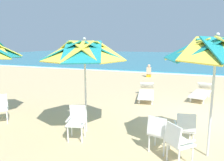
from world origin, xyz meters
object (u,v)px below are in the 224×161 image
at_px(plastic_chair_6, 0,107).
at_px(plastic_chair_0, 185,127).
at_px(beachgoer_seated, 149,73).
at_px(plastic_chair_1, 159,131).
at_px(plastic_chair_3, 77,120).
at_px(sun_lounger_1, 201,92).
at_px(beach_umbrella_1, 85,52).
at_px(plastic_chair_2, 178,141).
at_px(beach_umbrella_0, 216,51).
at_px(sun_lounger_2, 146,93).

bearing_deg(plastic_chair_6, plastic_chair_0, 3.45).
bearing_deg(beachgoer_seated, plastic_chair_1, -78.13).
bearing_deg(plastic_chair_3, sun_lounger_1, 59.72).
distance_m(beach_umbrella_1, beachgoer_seated, 10.35).
bearing_deg(plastic_chair_1, plastic_chair_6, 178.52).
bearing_deg(plastic_chair_2, beach_umbrella_0, 41.56).
bearing_deg(plastic_chair_6, plastic_chair_1, -1.48).
relative_size(beach_umbrella_1, beachgoer_seated, 2.81).
bearing_deg(sun_lounger_2, plastic_chair_6, -130.42).
height_order(sun_lounger_1, beachgoer_seated, beachgoer_seated).
bearing_deg(beachgoer_seated, sun_lounger_1, -57.57).
distance_m(plastic_chair_1, sun_lounger_1, 5.50).
height_order(plastic_chair_0, sun_lounger_1, plastic_chair_0).
xyz_separation_m(beach_umbrella_1, sun_lounger_2, (0.88, 4.04, -1.95)).
height_order(plastic_chair_2, plastic_chair_3, same).
xyz_separation_m(plastic_chair_0, sun_lounger_1, (0.55, 4.93, -0.22)).
xyz_separation_m(plastic_chair_6, sun_lounger_2, (3.71, 4.35, -0.22)).
bearing_deg(plastic_chair_2, beachgoer_seated, 103.66).
distance_m(plastic_chair_0, plastic_chair_3, 2.66).
bearing_deg(beachgoer_seated, plastic_chair_2, -76.34).
xyz_separation_m(plastic_chair_2, sun_lounger_1, (0.66, 5.72, -0.22)).
bearing_deg(plastic_chair_0, plastic_chair_6, -176.55).
bearing_deg(plastic_chair_2, plastic_chair_6, 175.03).
xyz_separation_m(plastic_chair_1, beach_umbrella_1, (-2.06, 0.44, 1.73)).
height_order(beach_umbrella_0, beach_umbrella_1, beach_umbrella_0).
bearing_deg(plastic_chair_3, plastic_chair_6, 176.60).
height_order(plastic_chair_1, sun_lounger_2, plastic_chair_1).
relative_size(plastic_chair_3, beachgoer_seated, 0.94).
xyz_separation_m(beach_umbrella_0, plastic_chair_6, (-5.93, -0.08, -1.80)).
bearing_deg(plastic_chair_0, plastic_chair_2, -98.29).
xyz_separation_m(beach_umbrella_0, beachgoer_seated, (-3.28, 10.40, -2.01)).
distance_m(beach_umbrella_1, plastic_chair_6, 3.33).
height_order(beach_umbrella_0, beachgoer_seated, beach_umbrella_0).
relative_size(beach_umbrella_1, sun_lounger_1, 1.17).
xyz_separation_m(plastic_chair_6, beachgoer_seated, (2.66, 10.49, -0.20)).
distance_m(plastic_chair_6, beachgoer_seated, 10.82).
bearing_deg(sun_lounger_2, plastic_chair_3, -101.16).
distance_m(plastic_chair_1, sun_lounger_2, 4.64).
xyz_separation_m(plastic_chair_0, beach_umbrella_1, (-2.61, -0.01, 1.73)).
distance_m(plastic_chair_2, plastic_chair_6, 5.34).
relative_size(plastic_chair_2, plastic_chair_3, 1.00).
height_order(plastic_chair_1, plastic_chair_6, same).
distance_m(plastic_chair_2, plastic_chair_3, 2.52).
height_order(beach_umbrella_1, plastic_chair_6, beach_umbrella_1).
distance_m(plastic_chair_1, plastic_chair_3, 2.07).
relative_size(plastic_chair_0, plastic_chair_1, 1.00).
relative_size(plastic_chair_3, sun_lounger_1, 0.39).
xyz_separation_m(plastic_chair_0, plastic_chair_2, (-0.12, -0.79, 0.00)).
relative_size(beach_umbrella_0, plastic_chair_2, 3.07).
relative_size(beach_umbrella_0, sun_lounger_1, 1.19).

